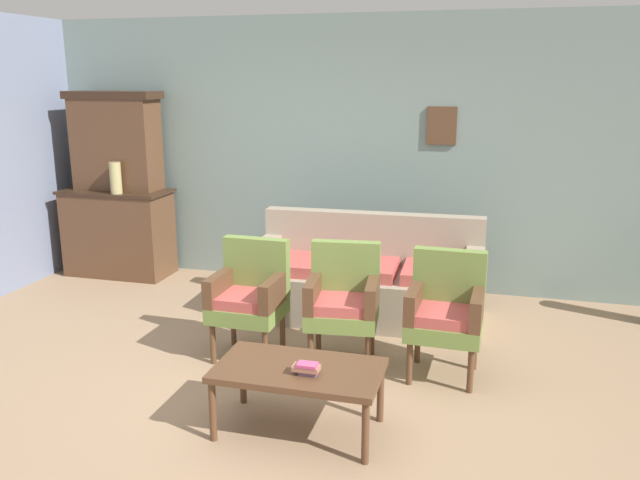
{
  "coord_description": "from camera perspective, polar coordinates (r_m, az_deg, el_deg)",
  "views": [
    {
      "loc": [
        1.42,
        -3.79,
        2.12
      ],
      "look_at": [
        0.11,
        1.03,
        0.85
      ],
      "focal_mm": 36.5,
      "sensor_mm": 36.0,
      "label": 1
    }
  ],
  "objects": [
    {
      "name": "armchair_near_cabinet",
      "position": [
        4.88,
        2.05,
        -5.12
      ],
      "size": [
        0.57,
        0.54,
        0.9
      ],
      "color": "olive",
      "rests_on": "ground"
    },
    {
      "name": "ground_plane",
      "position": [
        4.57,
        -4.9,
        -13.43
      ],
      "size": [
        7.68,
        7.68,
        0.0
      ],
      "primitive_type": "plane",
      "color": "#997A5B"
    },
    {
      "name": "book_stack_on_table",
      "position": [
        3.87,
        -1.13,
        -11.19
      ],
      "size": [
        0.16,
        0.09,
        0.07
      ],
      "color": "slate",
      "rests_on": "coffee_table"
    },
    {
      "name": "vase_on_cabinet",
      "position": [
        7.04,
        -17.48,
        5.21
      ],
      "size": [
        0.12,
        0.12,
        0.33
      ],
      "primitive_type": "cylinder",
      "color": "tan",
      "rests_on": "side_cabinet"
    },
    {
      "name": "armchair_near_couch_end",
      "position": [
        5.01,
        -6.17,
        -4.68
      ],
      "size": [
        0.53,
        0.5,
        0.9
      ],
      "color": "olive",
      "rests_on": "ground"
    },
    {
      "name": "floral_couch",
      "position": [
        5.85,
        4.17,
        -3.65
      ],
      "size": [
        2.04,
        0.87,
        0.9
      ],
      "color": "gray",
      "rests_on": "ground"
    },
    {
      "name": "wall_back_with_decor",
      "position": [
        6.62,
        2.71,
        7.57
      ],
      "size": [
        6.4,
        0.09,
        2.7
      ],
      "color": "gray",
      "rests_on": "ground"
    },
    {
      "name": "coffee_table",
      "position": [
        3.99,
        -1.89,
        -11.65
      ],
      "size": [
        1.0,
        0.56,
        0.42
      ],
      "color": "brown",
      "rests_on": "ground"
    },
    {
      "name": "armchair_by_doorway",
      "position": [
        4.75,
        10.97,
        -5.97
      ],
      "size": [
        0.54,
        0.51,
        0.9
      ],
      "color": "olive",
      "rests_on": "ground"
    },
    {
      "name": "cabinet_upper_hutch",
      "position": [
        7.29,
        -17.45,
        8.34
      ],
      "size": [
        0.99,
        0.38,
        1.03
      ],
      "color": "brown",
      "rests_on": "side_cabinet"
    },
    {
      "name": "side_cabinet",
      "position": [
        7.38,
        -17.22,
        0.65
      ],
      "size": [
        1.16,
        0.55,
        0.93
      ],
      "color": "brown",
      "rests_on": "ground"
    }
  ]
}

